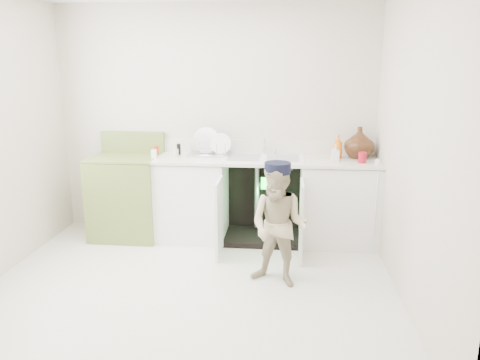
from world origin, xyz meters
name	(u,v)px	position (x,y,z in m)	size (l,w,h in m)	color
ground	(191,287)	(0.00, 0.00, 0.00)	(3.50, 3.50, 0.00)	beige
room_shell	(187,144)	(0.00, 0.00, 1.25)	(6.00, 5.50, 1.26)	beige
counter_run	(266,197)	(0.58, 1.21, 0.47)	(2.44, 1.02, 1.23)	white
avocado_stove	(127,195)	(-0.94, 1.18, 0.46)	(0.72, 0.65, 1.12)	olive
repair_worker	(279,225)	(0.74, 0.15, 0.54)	(0.62, 0.99, 1.07)	tan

